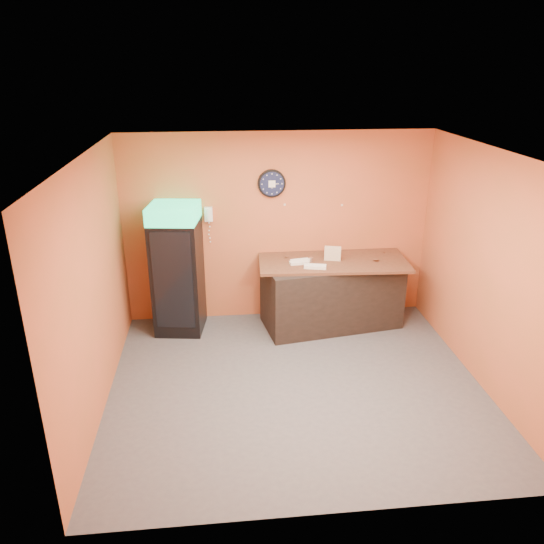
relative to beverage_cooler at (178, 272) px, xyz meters
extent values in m
plane|color=#47474C|center=(1.47, -1.61, -0.92)|extent=(4.50, 4.50, 0.00)
cube|color=#D1603B|center=(1.47, 0.39, 0.48)|extent=(4.50, 0.02, 2.80)
cube|color=#D1603B|center=(-0.78, -1.61, 0.48)|extent=(0.02, 4.00, 2.80)
cube|color=#D1603B|center=(3.72, -1.61, 0.48)|extent=(0.02, 4.00, 2.80)
cube|color=white|center=(1.47, -1.61, 1.88)|extent=(4.50, 4.00, 0.02)
cube|color=black|center=(-0.01, 0.04, -0.10)|extent=(0.74, 0.74, 1.65)
cube|color=#18D17A|center=(-0.01, 0.04, 0.85)|extent=(0.74, 0.74, 0.24)
cube|color=black|center=(0.04, -0.29, -0.03)|extent=(0.54, 0.09, 1.41)
cube|color=black|center=(2.22, -0.04, -0.43)|extent=(2.08, 1.18, 0.98)
cylinder|color=black|center=(1.38, 0.37, 1.15)|extent=(0.40, 0.05, 0.40)
cylinder|color=#0F1433|center=(1.38, 0.34, 1.15)|extent=(0.34, 0.01, 0.34)
cube|color=white|center=(1.38, 0.33, 1.15)|extent=(0.10, 0.00, 0.10)
cube|color=white|center=(0.46, 0.35, 0.73)|extent=(0.11, 0.07, 0.21)
cube|color=white|center=(0.46, 0.30, 0.73)|extent=(0.05, 0.04, 0.17)
cube|color=brown|center=(2.22, -0.04, 0.08)|extent=(2.18, 1.08, 0.04)
cube|color=beige|center=(2.21, -0.03, 0.13)|extent=(0.25, 0.14, 0.05)
cube|color=beige|center=(2.21, -0.03, 0.18)|extent=(0.25, 0.14, 0.05)
cube|color=beige|center=(2.21, -0.03, 0.23)|extent=(0.25, 0.14, 0.05)
cube|color=beige|center=(2.21, -0.03, 0.28)|extent=(0.25, 0.14, 0.05)
cube|color=white|center=(1.71, -0.14, 0.12)|extent=(0.28, 0.14, 0.04)
cube|color=white|center=(1.91, -0.32, 0.12)|extent=(0.32, 0.19, 0.04)
cube|color=white|center=(1.74, -0.07, 0.12)|extent=(0.28, 0.15, 0.04)
cylinder|color=silver|center=(1.89, -0.06, 0.13)|extent=(0.06, 0.06, 0.06)
camera|label=1|loc=(0.60, -7.06, 2.78)|focal=35.00mm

